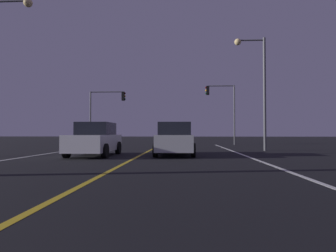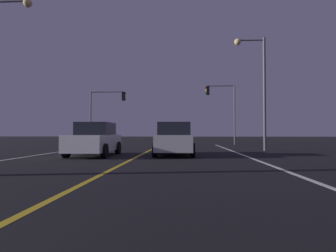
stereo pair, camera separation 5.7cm
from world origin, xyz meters
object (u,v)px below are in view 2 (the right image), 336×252
car_lead_same_lane (175,139)px  car_oncoming (95,140)px  street_lamp_right_far (257,78)px  street_lamp_right_near (329,4)px  traffic_light_near_left (108,105)px  traffic_light_near_right (221,101)px

car_lead_same_lane → car_oncoming: same height
street_lamp_right_far → street_lamp_right_near: bearing=89.2°
car_oncoming → traffic_light_near_left: (-3.32, 14.86, 3.26)m
street_lamp_right_near → traffic_light_near_right: bearing=-87.4°
car_oncoming → street_lamp_right_far: 11.13m
car_lead_same_lane → street_lamp_right_far: bearing=-52.2°
car_oncoming → traffic_light_near_left: 15.57m
car_oncoming → traffic_light_near_right: (8.28, 14.86, 3.57)m
traffic_light_near_right → street_lamp_right_near: size_ratio=0.72×
traffic_light_near_left → street_lamp_right_near: (12.51, -19.94, 1.22)m
traffic_light_near_right → traffic_light_near_left: traffic_light_near_right is taller
car_oncoming → street_lamp_right_near: (9.19, -5.08, 4.48)m
traffic_light_near_right → car_oncoming: bearing=60.9°
car_oncoming → street_lamp_right_far: size_ratio=0.58×
car_lead_same_lane → car_oncoming: 4.09m
car_lead_same_lane → car_oncoming: bearing=97.8°
car_lead_same_lane → traffic_light_near_right: size_ratio=0.72×
traffic_light_near_right → street_lamp_right_near: (0.91, -19.94, 0.91)m
car_oncoming → traffic_light_near_right: traffic_light_near_right is taller
traffic_light_near_right → street_lamp_right_far: size_ratio=0.81×
traffic_light_near_right → traffic_light_near_left: (-11.60, -0.00, -0.31)m
traffic_light_near_left → street_lamp_right_far: street_lamp_right_far is taller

